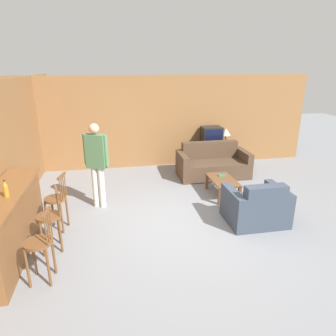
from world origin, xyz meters
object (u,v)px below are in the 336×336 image
tv (211,136)px  bottle (6,189)px  tv_unit (211,155)px  couch_far (212,165)px  armchair_near (256,207)px  bar_chair_far (57,202)px  person_by_window (97,161)px  bar_chair_near (40,247)px  bar_chair_mid (50,220)px  coffee_table (223,182)px  table_lamp (226,132)px  book_on_table (222,175)px

tv → bottle: 5.85m
tv_unit → couch_far: bearing=-105.2°
armchair_near → bottle: bearing=-174.8°
bar_chair_far → person_by_window: 1.18m
armchair_near → tv_unit: armchair_near is taller
bar_chair_near → couch_far: bearing=44.5°
bar_chair_mid → bottle: bearing=-163.3°
bar_chair_mid → bottle: (-0.50, -0.15, 0.62)m
coffee_table → armchair_near: bearing=-82.2°
bar_chair_near → table_lamp: size_ratio=2.37×
couch_far → tv_unit: 0.92m
tv → table_lamp: bearing=0.4°
bar_chair_near → person_by_window: bearing=72.6°
bar_chair_near → couch_far: size_ratio=0.57×
bar_chair_near → coffee_table: bearing=33.4°
tv → armchair_near: bearing=-94.3°
couch_far → book_on_table: (-0.14, -1.09, 0.10)m
couch_far → tv: size_ratio=3.28×
coffee_table → book_on_table: bearing=74.7°
book_on_table → bar_chair_far: bearing=-162.8°
bar_chair_near → person_by_window: person_by_window is taller
bar_chair_mid → tv_unit: size_ratio=0.89×
bottle → person_by_window: bearing=53.6°
armchair_near → tv_unit: size_ratio=0.90×
armchair_near → tv: size_ratio=1.90×
coffee_table → tv_unit: size_ratio=0.80×
bar_chair_far → book_on_table: bearing=17.2°
person_by_window → tv_unit: bearing=35.0°
bar_chair_mid → person_by_window: (0.70, 1.48, 0.48)m
couch_far → bottle: 5.17m
tv_unit → person_by_window: bearing=-145.0°
table_lamp → tv: bearing=-179.6°
tv → coffee_table: bearing=-101.5°
tv → table_lamp: tv is taller
armchair_near → bottle: bottle is taller
book_on_table → table_lamp: size_ratio=0.42×
coffee_table → book_on_table: 0.23m
coffee_table → tv_unit: bearing=78.5°
couch_far → book_on_table: size_ratio=9.85×
book_on_table → couch_far: bearing=82.4°
armchair_near → tv_unit: (0.27, 3.49, 0.01)m
armchair_near → tv: 3.55m
bar_chair_mid → armchair_near: bar_chair_mid is taller
coffee_table → book_on_table: (0.06, 0.21, 0.07)m
table_lamp → person_by_window: person_by_window is taller
coffee_table → bottle: bottle is taller
armchair_near → table_lamp: table_lamp is taller
coffee_table → bar_chair_mid: bearing=-156.1°
armchair_near → person_by_window: bearing=156.7°
bar_chair_near → armchair_near: (3.62, 0.97, -0.23)m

